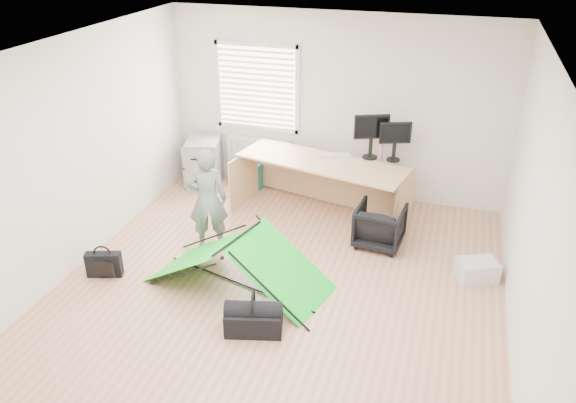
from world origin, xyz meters
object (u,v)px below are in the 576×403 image
(desk, at_px, (321,188))
(kite, at_px, (238,262))
(filing_cabinet, at_px, (205,162))
(monitor_left, at_px, (371,142))
(duffel_bag, at_px, (254,321))
(office_chair, at_px, (380,226))
(person, at_px, (208,200))
(monitor_right, at_px, (394,146))
(laptop_bag, at_px, (104,264))
(thermos, at_px, (380,150))
(storage_crate, at_px, (477,270))

(desk, relative_size, kite, 1.16)
(filing_cabinet, height_order, monitor_left, monitor_left)
(monitor_left, xyz_separation_m, duffel_bag, (-0.63, -3.03, -0.91))
(office_chair, distance_m, person, 2.22)
(monitor_right, bearing_deg, monitor_left, 160.74)
(monitor_left, distance_m, person, 2.42)
(monitor_left, xyz_separation_m, laptop_bag, (-2.67, -2.61, -0.89))
(monitor_left, distance_m, thermos, 0.17)
(monitor_right, bearing_deg, person, -161.79)
(desk, bearing_deg, laptop_bag, -119.72)
(storage_crate, bearing_deg, duffel_bag, -142.96)
(laptop_bag, bearing_deg, monitor_left, 26.18)
(kite, height_order, storage_crate, kite)
(monitor_left, xyz_separation_m, thermos, (0.14, 0.02, -0.10))
(thermos, bearing_deg, laptop_bag, -136.91)
(thermos, relative_size, office_chair, 0.44)
(monitor_left, distance_m, storage_crate, 2.28)
(thermos, height_order, storage_crate, thermos)
(thermos, bearing_deg, monitor_right, -2.77)
(person, bearing_deg, monitor_left, -159.53)
(duffel_bag, bearing_deg, office_chair, 50.91)
(filing_cabinet, relative_size, person, 0.56)
(desk, height_order, laptop_bag, desk)
(filing_cabinet, relative_size, office_chair, 1.26)
(monitor_left, bearing_deg, storage_crate, -64.28)
(desk, bearing_deg, storage_crate, -13.73)
(office_chair, bearing_deg, filing_cabinet, -13.89)
(thermos, xyz_separation_m, office_chair, (0.19, -0.95, -0.67))
(person, relative_size, duffel_bag, 2.34)
(monitor_right, height_order, office_chair, monitor_right)
(monitor_left, height_order, storage_crate, monitor_left)
(thermos, height_order, duffel_bag, thermos)
(filing_cabinet, bearing_deg, laptop_bag, -106.10)
(thermos, bearing_deg, desk, -155.60)
(storage_crate, distance_m, duffel_bag, 2.74)
(person, distance_m, duffel_bag, 1.86)
(monitor_left, xyz_separation_m, monitor_right, (0.33, 0.01, -0.03))
(filing_cabinet, bearing_deg, duffel_bag, -72.27)
(filing_cabinet, height_order, kite, filing_cabinet)
(monitor_left, height_order, monitor_right, monitor_left)
(laptop_bag, bearing_deg, kite, -7.58)
(desk, height_order, office_chair, desk)
(filing_cabinet, distance_m, laptop_bag, 2.71)
(person, relative_size, laptop_bag, 3.31)
(thermos, xyz_separation_m, person, (-1.88, -1.66, -0.26))
(office_chair, bearing_deg, kite, 49.86)
(desk, xyz_separation_m, person, (-1.13, -1.32, 0.28))
(desk, height_order, monitor_right, monitor_right)
(person, bearing_deg, monitor_right, -164.27)
(person, height_order, duffel_bag, person)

